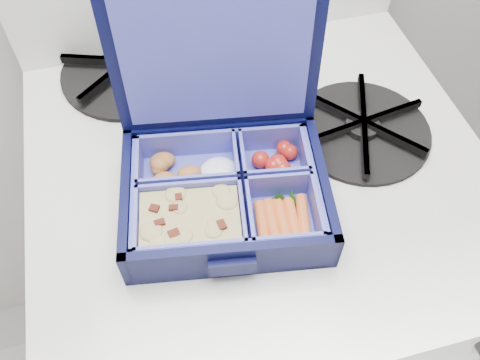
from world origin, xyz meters
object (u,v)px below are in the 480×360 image
object	(u,v)px
bento_box	(225,194)
fork	(208,113)
stove	(250,292)
burner_grate	(363,125)

from	to	relation	value
bento_box	fork	distance (m)	0.15
stove	burner_grate	xyz separation A→B (m)	(0.14, -0.00, 0.43)
burner_grate	bento_box	bearing A→B (deg)	-160.55
bento_box	burner_grate	size ratio (longest dim) A/B	1.26
stove	fork	distance (m)	0.43
bento_box	burner_grate	world-z (taller)	bento_box
bento_box	stove	bearing A→B (deg)	61.11
stove	burner_grate	bearing A→B (deg)	-1.12
fork	bento_box	bearing A→B (deg)	-52.85
burner_grate	fork	xyz separation A→B (m)	(-0.18, 0.08, -0.01)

